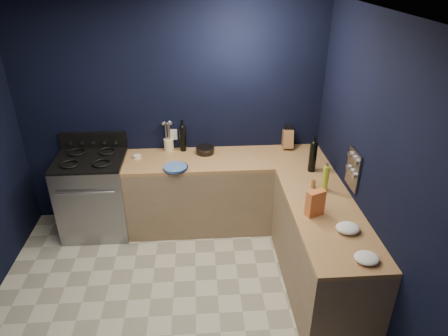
{
  "coord_description": "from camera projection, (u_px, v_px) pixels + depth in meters",
  "views": [
    {
      "loc": [
        0.3,
        -2.68,
        2.95
      ],
      "look_at": [
        0.55,
        1.0,
        1.0
      ],
      "focal_mm": 32.27,
      "sensor_mm": 36.0,
      "label": 1
    }
  ],
  "objects": [
    {
      "name": "wall_right",
      "position": [
        383.0,
        188.0,
        3.23
      ],
      "size": [
        0.02,
        3.5,
        2.6
      ],
      "primitive_type": "cube",
      "color": "black",
      "rests_on": "ground"
    },
    {
      "name": "knife_block",
      "position": [
        287.0,
        139.0,
        4.82
      ],
      "size": [
        0.14,
        0.27,
        0.27
      ],
      "primitive_type": "cube",
      "rotation": [
        -0.31,
        0.0,
        -0.08
      ],
      "color": "brown",
      "rests_on": "top_back"
    },
    {
      "name": "lemon_basket",
      "position": [
        205.0,
        150.0,
        4.7
      ],
      "size": [
        0.27,
        0.27,
        0.08
      ],
      "primitive_type": "cylinder",
      "rotation": [
        0.0,
        0.0,
        -0.4
      ],
      "color": "black",
      "rests_on": "top_back"
    },
    {
      "name": "backguard",
      "position": [
        94.0,
        140.0,
        4.7
      ],
      "size": [
        0.76,
        0.06,
        0.2
      ],
      "primitive_type": "cube",
      "color": "black",
      "rests_on": "gas_range"
    },
    {
      "name": "plate_stack",
      "position": [
        175.0,
        168.0,
        4.36
      ],
      "size": [
        0.29,
        0.29,
        0.03
      ],
      "primitive_type": "cylinder",
      "rotation": [
        0.0,
        0.0,
        -0.15
      ],
      "color": "#3A55B0",
      "rests_on": "top_back"
    },
    {
      "name": "cab_right",
      "position": [
        321.0,
        252.0,
        3.86
      ],
      "size": [
        0.63,
        1.67,
        0.86
      ],
      "primitive_type": "cube",
      "color": "#8B7155",
      "rests_on": "floor"
    },
    {
      "name": "wine_bottle_right",
      "position": [
        313.0,
        157.0,
        4.26
      ],
      "size": [
        0.1,
        0.1,
        0.33
      ],
      "primitive_type": "cylinder",
      "rotation": [
        0.0,
        0.0,
        -0.23
      ],
      "color": "black",
      "rests_on": "top_right"
    },
    {
      "name": "gas_range",
      "position": [
        96.0,
        196.0,
        4.71
      ],
      "size": [
        0.76,
        0.66,
        0.92
      ],
      "primitive_type": "cube",
      "color": "gray",
      "rests_on": "floor"
    },
    {
      "name": "towel_front",
      "position": [
        348.0,
        228.0,
        3.36
      ],
      "size": [
        0.23,
        0.2,
        0.07
      ],
      "primitive_type": "ellipsoid",
      "rotation": [
        0.0,
        0.0,
        0.15
      ],
      "color": "white",
      "rests_on": "top_right"
    },
    {
      "name": "cab_back",
      "position": [
        226.0,
        193.0,
        4.83
      ],
      "size": [
        2.3,
        0.63,
        0.86
      ],
      "primitive_type": "cube",
      "color": "#8B7155",
      "rests_on": "floor"
    },
    {
      "name": "wine_bottle_back",
      "position": [
        183.0,
        139.0,
        4.72
      ],
      "size": [
        0.09,
        0.09,
        0.3
      ],
      "primitive_type": "cylinder",
      "rotation": [
        0.0,
        0.0,
        0.2
      ],
      "color": "black",
      "rests_on": "top_back"
    },
    {
      "name": "spice_jar_far",
      "position": [
        315.0,
        197.0,
        3.78
      ],
      "size": [
        0.05,
        0.05,
        0.09
      ],
      "primitive_type": "cylinder",
      "rotation": [
        0.0,
        0.0,
        -0.16
      ],
      "color": "olive",
      "rests_on": "top_right"
    },
    {
      "name": "top_back",
      "position": [
        226.0,
        159.0,
        4.62
      ],
      "size": [
        2.3,
        0.63,
        0.04
      ],
      "primitive_type": "cube",
      "color": "brown",
      "rests_on": "cab_back"
    },
    {
      "name": "ramekin",
      "position": [
        137.0,
        157.0,
        4.6
      ],
      "size": [
        0.09,
        0.09,
        0.03
      ],
      "primitive_type": "cylinder",
      "rotation": [
        0.0,
        0.0,
        0.05
      ],
      "color": "white",
      "rests_on": "top_back"
    },
    {
      "name": "utensil_crock",
      "position": [
        169.0,
        145.0,
        4.76
      ],
      "size": [
        0.12,
        0.12,
        0.14
      ],
      "primitive_type": "cylinder",
      "rotation": [
        0.0,
        0.0,
        -0.05
      ],
      "color": "beige",
      "rests_on": "top_back"
    },
    {
      "name": "crouton_bag",
      "position": [
        315.0,
        203.0,
        3.54
      ],
      "size": [
        0.18,
        0.14,
        0.24
      ],
      "primitive_type": "cube",
      "rotation": [
        0.0,
        0.0,
        0.4
      ],
      "color": "red",
      "rests_on": "top_right"
    },
    {
      "name": "towel_end",
      "position": [
        367.0,
        258.0,
        3.04
      ],
      "size": [
        0.23,
        0.21,
        0.06
      ],
      "primitive_type": "ellipsoid",
      "rotation": [
        0.0,
        0.0,
        -0.21
      ],
      "color": "white",
      "rests_on": "top_right"
    },
    {
      "name": "wall_back",
      "position": [
        172.0,
        116.0,
        4.67
      ],
      "size": [
        3.5,
        0.02,
        2.6
      ],
      "primitive_type": "cube",
      "color": "black",
      "rests_on": "ground"
    },
    {
      "name": "top_right",
      "position": [
        326.0,
        213.0,
        3.65
      ],
      "size": [
        0.63,
        1.67,
        0.04
      ],
      "primitive_type": "cube",
      "color": "brown",
      "rests_on": "cab_right"
    },
    {
      "name": "spice_panel",
      "position": [
        353.0,
        169.0,
        3.77
      ],
      "size": [
        0.02,
        0.28,
        0.38
      ],
      "primitive_type": "cube",
      "color": "gray",
      "rests_on": "wall_right"
    },
    {
      "name": "ceiling",
      "position": [
        147.0,
        18.0,
        2.51
      ],
      "size": [
        3.5,
        3.5,
        0.02
      ],
      "primitive_type": "cube",
      "color": "silver",
      "rests_on": "ground"
    },
    {
      "name": "oven_door",
      "position": [
        90.0,
        212.0,
        4.44
      ],
      "size": [
        0.59,
        0.02,
        0.42
      ],
      "primitive_type": "cube",
      "color": "black",
      "rests_on": "gas_range"
    },
    {
      "name": "oil_bottle",
      "position": [
        325.0,
        179.0,
        3.91
      ],
      "size": [
        0.08,
        0.08,
        0.26
      ],
      "primitive_type": "cylinder",
      "rotation": [
        0.0,
        0.0,
        -0.27
      ],
      "color": "#9DAF26",
      "rests_on": "top_right"
    },
    {
      "name": "spice_jar_near",
      "position": [
        313.0,
        184.0,
        3.99
      ],
      "size": [
        0.05,
        0.05,
        0.1
      ],
      "primitive_type": "cylinder",
      "rotation": [
        0.0,
        0.0,
        -0.25
      ],
      "color": "olive",
      "rests_on": "top_right"
    },
    {
      "name": "floor",
      "position": [
        172.0,
        316.0,
        3.73
      ],
      "size": [
        3.5,
        3.5,
        0.02
      ],
      "primitive_type": "cube",
      "color": "#BBB6A4",
      "rests_on": "ground"
    },
    {
      "name": "wall_outlet",
      "position": [
        173.0,
        134.0,
        4.76
      ],
      "size": [
        0.09,
        0.02,
        0.13
      ],
      "primitive_type": "cube",
      "color": "white",
      "rests_on": "wall_back"
    },
    {
      "name": "cooktop",
      "position": [
        89.0,
        160.0,
        4.49
      ],
      "size": [
        0.76,
        0.66,
        0.03
      ],
      "primitive_type": "cube",
      "color": "black",
      "rests_on": "gas_range"
    }
  ]
}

